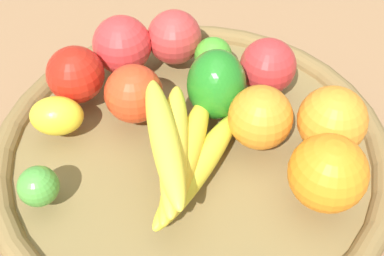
{
  "coord_description": "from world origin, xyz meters",
  "views": [
    {
      "loc": [
        -0.21,
        0.34,
        0.48
      ],
      "look_at": [
        0.0,
        0.0,
        0.06
      ],
      "focal_mm": 47.57,
      "sensor_mm": 36.0,
      "label": 1
    }
  ],
  "objects_px": {
    "banana_bunch": "(181,151)",
    "orange_2": "(328,173)",
    "lemon_0": "(57,116)",
    "apple_2": "(174,37)",
    "bell_pepper": "(215,84)",
    "lime_1": "(213,56)",
    "orange_0": "(332,120)",
    "apple_4": "(132,96)",
    "orange_1": "(260,117)",
    "apple_0": "(268,66)",
    "apple_3": "(122,45)",
    "apple_1": "(75,75)",
    "lime_0": "(38,186)"
  },
  "relations": [
    {
      "from": "bell_pepper",
      "to": "orange_1",
      "type": "bearing_deg",
      "value": -135.7
    },
    {
      "from": "lime_0",
      "to": "lemon_0",
      "type": "distance_m",
      "value": 0.1
    },
    {
      "from": "lime_1",
      "to": "orange_0",
      "type": "relative_size",
      "value": 0.64
    },
    {
      "from": "apple_0",
      "to": "apple_2",
      "type": "bearing_deg",
      "value": 4.43
    },
    {
      "from": "banana_bunch",
      "to": "apple_2",
      "type": "relative_size",
      "value": 2.58
    },
    {
      "from": "orange_0",
      "to": "apple_0",
      "type": "xyz_separation_m",
      "value": [
        0.1,
        -0.05,
        -0.0
      ]
    },
    {
      "from": "lime_1",
      "to": "apple_4",
      "type": "bearing_deg",
      "value": 72.49
    },
    {
      "from": "lemon_0",
      "to": "bell_pepper",
      "type": "height_order",
      "value": "bell_pepper"
    },
    {
      "from": "lemon_0",
      "to": "apple_2",
      "type": "bearing_deg",
      "value": -104.09
    },
    {
      "from": "orange_1",
      "to": "apple_4",
      "type": "distance_m",
      "value": 0.15
    },
    {
      "from": "apple_3",
      "to": "apple_2",
      "type": "bearing_deg",
      "value": -132.86
    },
    {
      "from": "orange_2",
      "to": "bell_pepper",
      "type": "height_order",
      "value": "bell_pepper"
    },
    {
      "from": "lime_1",
      "to": "apple_1",
      "type": "relative_size",
      "value": 0.7
    },
    {
      "from": "banana_bunch",
      "to": "orange_0",
      "type": "xyz_separation_m",
      "value": [
        -0.12,
        -0.12,
        0.0
      ]
    },
    {
      "from": "bell_pepper",
      "to": "apple_0",
      "type": "bearing_deg",
      "value": -59.67
    },
    {
      "from": "apple_3",
      "to": "orange_2",
      "type": "bearing_deg",
      "value": 167.78
    },
    {
      "from": "orange_1",
      "to": "lemon_0",
      "type": "distance_m",
      "value": 0.24
    },
    {
      "from": "lime_1",
      "to": "banana_bunch",
      "type": "relative_size",
      "value": 0.27
    },
    {
      "from": "apple_4",
      "to": "apple_2",
      "type": "bearing_deg",
      "value": -81.87
    },
    {
      "from": "orange_1",
      "to": "bell_pepper",
      "type": "height_order",
      "value": "bell_pepper"
    },
    {
      "from": "lemon_0",
      "to": "apple_2",
      "type": "height_order",
      "value": "apple_2"
    },
    {
      "from": "orange_1",
      "to": "banana_bunch",
      "type": "height_order",
      "value": "orange_1"
    },
    {
      "from": "orange_2",
      "to": "orange_0",
      "type": "bearing_deg",
      "value": -73.27
    },
    {
      "from": "apple_0",
      "to": "apple_3",
      "type": "height_order",
      "value": "apple_3"
    },
    {
      "from": "lime_0",
      "to": "lemon_0",
      "type": "relative_size",
      "value": 0.69
    },
    {
      "from": "orange_0",
      "to": "apple_0",
      "type": "bearing_deg",
      "value": -27.14
    },
    {
      "from": "orange_0",
      "to": "apple_2",
      "type": "xyz_separation_m",
      "value": [
        0.23,
        -0.04,
        -0.0
      ]
    },
    {
      "from": "apple_2",
      "to": "apple_1",
      "type": "bearing_deg",
      "value": 63.08
    },
    {
      "from": "orange_1",
      "to": "lime_0",
      "type": "xyz_separation_m",
      "value": [
        0.16,
        0.19,
        -0.02
      ]
    },
    {
      "from": "apple_0",
      "to": "lime_0",
      "type": "bearing_deg",
      "value": 65.66
    },
    {
      "from": "lime_1",
      "to": "bell_pepper",
      "type": "height_order",
      "value": "bell_pepper"
    },
    {
      "from": "lime_1",
      "to": "bell_pepper",
      "type": "distance_m",
      "value": 0.08
    },
    {
      "from": "apple_4",
      "to": "lemon_0",
      "type": "relative_size",
      "value": 1.13
    },
    {
      "from": "lime_0",
      "to": "lemon_0",
      "type": "xyz_separation_m",
      "value": [
        0.05,
        -0.09,
        0.0
      ]
    },
    {
      "from": "orange_2",
      "to": "bell_pepper",
      "type": "relative_size",
      "value": 0.93
    },
    {
      "from": "apple_4",
      "to": "apple_2",
      "type": "xyz_separation_m",
      "value": [
        0.02,
        -0.12,
        0.0
      ]
    },
    {
      "from": "orange_2",
      "to": "lemon_0",
      "type": "bearing_deg",
      "value": 12.38
    },
    {
      "from": "bell_pepper",
      "to": "apple_2",
      "type": "bearing_deg",
      "value": 24.86
    },
    {
      "from": "banana_bunch",
      "to": "orange_2",
      "type": "height_order",
      "value": "orange_2"
    },
    {
      "from": "orange_0",
      "to": "orange_2",
      "type": "bearing_deg",
      "value": 106.73
    },
    {
      "from": "lime_1",
      "to": "orange_0",
      "type": "xyz_separation_m",
      "value": [
        -0.18,
        0.05,
        0.01
      ]
    },
    {
      "from": "lime_1",
      "to": "apple_0",
      "type": "xyz_separation_m",
      "value": [
        -0.07,
        -0.01,
        0.01
      ]
    },
    {
      "from": "lemon_0",
      "to": "orange_0",
      "type": "bearing_deg",
      "value": -153.24
    },
    {
      "from": "apple_1",
      "to": "bell_pepper",
      "type": "height_order",
      "value": "bell_pepper"
    },
    {
      "from": "orange_2",
      "to": "apple_3",
      "type": "relative_size",
      "value": 1.06
    },
    {
      "from": "orange_1",
      "to": "apple_0",
      "type": "height_order",
      "value": "orange_1"
    },
    {
      "from": "lemon_0",
      "to": "bell_pepper",
      "type": "xyz_separation_m",
      "value": [
        -0.14,
        -0.12,
        0.02
      ]
    },
    {
      "from": "orange_0",
      "to": "apple_1",
      "type": "bearing_deg",
      "value": 15.63
    },
    {
      "from": "banana_bunch",
      "to": "apple_3",
      "type": "height_order",
      "value": "apple_3"
    },
    {
      "from": "apple_1",
      "to": "lemon_0",
      "type": "relative_size",
      "value": 1.14
    }
  ]
}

